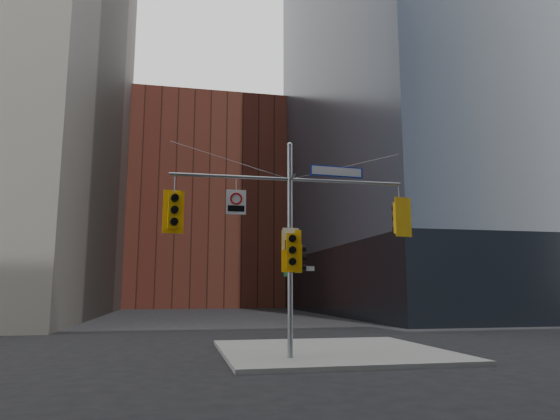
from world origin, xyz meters
name	(u,v)px	position (x,y,z in m)	size (l,w,h in m)	color
ground	(306,373)	(0.00, 0.00, 0.00)	(160.00, 160.00, 0.00)	black
sidewalk_corner	(331,351)	(2.00, 4.00, 0.07)	(8.00, 8.00, 0.15)	gray
podium_ne	(492,283)	(28.00, 32.00, 3.00)	(36.40, 36.40, 6.00)	black
brick_midrise	(205,208)	(0.00, 58.00, 14.00)	(26.00, 20.00, 28.00)	brown
signal_assembly	(290,226)	(0.00, 1.99, 4.42)	(8.00, 0.80, 7.30)	gray
traffic_light_west_arm	(174,211)	(-3.81, 2.01, 4.80)	(0.67, 0.57, 1.41)	#FFB60D
traffic_light_east_arm	(400,218)	(3.95, 1.99, 4.80)	(0.65, 0.59, 1.37)	#FFB60D
traffic_light_pole_side	(299,258)	(0.32, 2.00, 3.33)	(0.38, 0.33, 0.95)	#FFB60D
traffic_light_pole_front	(292,251)	(0.00, 1.73, 3.57)	(0.66, 0.57, 1.39)	#FFB60D
street_sign_blade	(337,172)	(1.67, 2.00, 6.35)	(1.95, 0.20, 0.38)	#1129A1
regulatory_sign_arm	(236,201)	(-1.82, 1.97, 5.18)	(0.66, 0.07, 0.82)	silver
regulatory_sign_pole	(291,240)	(0.00, 1.88, 3.94)	(0.56, 0.07, 0.73)	silver
street_blade_ew	(303,268)	(0.45, 2.00, 3.00)	(0.79, 0.14, 0.16)	silver
street_blade_ns	(287,274)	(0.00, 2.45, 2.83)	(0.07, 0.79, 0.16)	#145926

